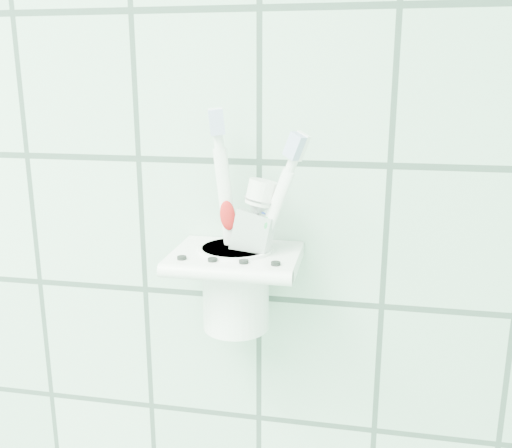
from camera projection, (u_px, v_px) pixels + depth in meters
holder_bracket at (236, 260)px, 0.57m from camera, size 0.13×0.10×0.04m
cup at (236, 284)px, 0.58m from camera, size 0.08×0.08×0.09m
toothbrush_pink at (238, 215)px, 0.58m from camera, size 0.03×0.03×0.22m
toothbrush_blue at (225, 217)px, 0.57m from camera, size 0.06×0.09×0.21m
toothbrush_orange at (232, 219)px, 0.57m from camera, size 0.08×0.04×0.21m
toothpaste_tube at (233, 243)px, 0.56m from camera, size 0.06×0.04×0.16m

